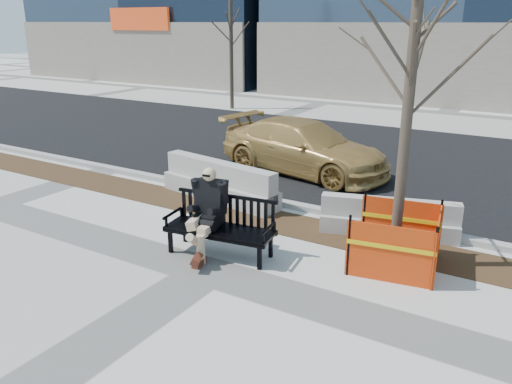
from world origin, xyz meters
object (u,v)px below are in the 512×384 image
(bench, at_px, (220,254))
(jersey_barrier_left, at_px, (220,199))
(tree_fence, at_px, (393,265))
(seated_man, at_px, (209,251))
(sedan, at_px, (303,172))
(jersey_barrier_right, at_px, (387,235))

(bench, relative_size, jersey_barrier_left, 0.62)
(tree_fence, bearing_deg, seated_man, -158.47)
(bench, distance_m, seated_man, 0.27)
(seated_man, distance_m, tree_fence, 3.34)
(sedan, distance_m, jersey_barrier_left, 3.21)
(sedan, bearing_deg, tree_fence, -128.58)
(seated_man, relative_size, tree_fence, 0.30)
(seated_man, bearing_deg, bench, -11.52)
(jersey_barrier_left, relative_size, jersey_barrier_right, 1.22)
(bench, bearing_deg, jersey_barrier_right, 38.30)
(sedan, height_order, jersey_barrier_left, sedan)
(jersey_barrier_right, bearing_deg, sedan, 120.71)
(seated_man, bearing_deg, tree_fence, 12.99)
(bench, distance_m, tree_fence, 3.09)
(bench, height_order, tree_fence, tree_fence)
(jersey_barrier_right, bearing_deg, jersey_barrier_left, 162.89)
(bench, height_order, jersey_barrier_right, bench)
(bench, height_order, sedan, sedan)
(seated_man, bearing_deg, jersey_barrier_right, 34.96)
(seated_man, xyz_separation_m, tree_fence, (3.11, 1.23, 0.00))
(sedan, relative_size, jersey_barrier_left, 1.53)
(sedan, xyz_separation_m, jersey_barrier_left, (-0.67, -3.14, 0.00))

